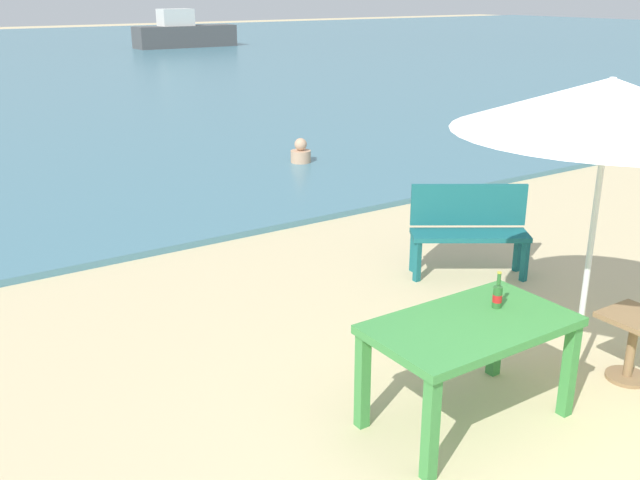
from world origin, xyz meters
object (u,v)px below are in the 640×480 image
swimmer_person (301,153)px  boat_cargo_ship (184,33)px  side_table_wood (633,338)px  bench_teal_center (469,225)px  patio_umbrella (610,105)px  beer_bottle_amber (498,295)px  picnic_table_green (470,336)px

swimmer_person → boat_cargo_ship: (8.54, 24.46, 0.50)m
side_table_wood → bench_teal_center: size_ratio=0.45×
boat_cargo_ship → patio_umbrella: bearing=-108.5°
beer_bottle_amber → patio_umbrella: (0.74, -0.17, 1.26)m
picnic_table_green → beer_bottle_amber: size_ratio=5.28×
picnic_table_green → side_table_wood: bearing=-11.4°
side_table_wood → bench_teal_center: 2.33m
side_table_wood → boat_cargo_ship: 33.34m
patio_umbrella → bench_teal_center: bearing=66.2°
patio_umbrella → beer_bottle_amber: bearing=167.1°
beer_bottle_amber → side_table_wood: size_ratio=0.49×
patio_umbrella → swimmer_person: patio_umbrella is taller
beer_bottle_amber → bench_teal_center: 2.55m
side_table_wood → bench_teal_center: (0.51, 2.27, 0.19)m
patio_umbrella → picnic_table_green: bearing=174.2°
swimmer_person → boat_cargo_ship: boat_cargo_ship is taller
picnic_table_green → swimmer_person: picnic_table_green is taller
swimmer_person → beer_bottle_amber: bearing=-111.7°
patio_umbrella → side_table_wood: (0.41, -0.19, -1.76)m
picnic_table_green → bench_teal_center: 2.79m
picnic_table_green → boat_cargo_ship: size_ratio=0.28×
swimmer_person → side_table_wood: bearing=-102.5°
bench_teal_center → picnic_table_green: bearing=-134.7°
picnic_table_green → beer_bottle_amber: beer_bottle_amber is taller
beer_bottle_amber → swimmer_person: bearing=68.3°
bench_teal_center → patio_umbrella: bearing=-113.8°
side_table_wood → picnic_table_green: bearing=168.6°
bench_teal_center → boat_cargo_ship: boat_cargo_ship is taller
picnic_table_green → swimmer_person: size_ratio=3.41×
bench_teal_center → boat_cargo_ship: size_ratio=0.24×
picnic_table_green → side_table_wood: 1.51m
beer_bottle_amber → boat_cargo_ship: (11.30, 31.40, -0.11)m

